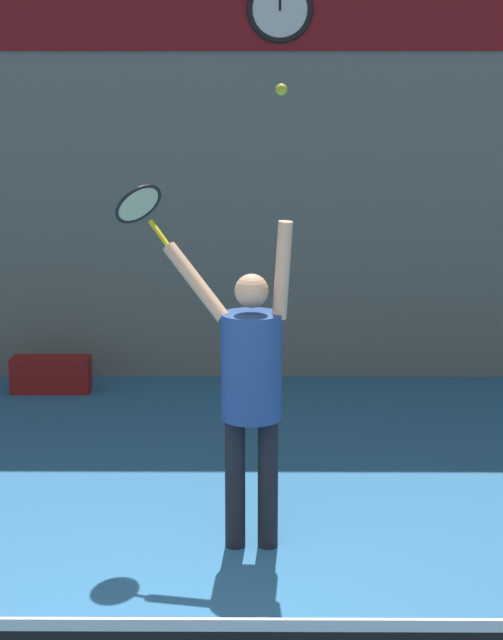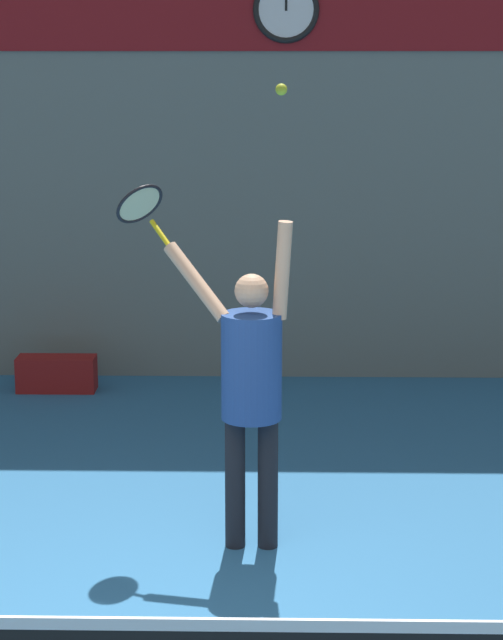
{
  "view_description": "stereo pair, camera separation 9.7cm",
  "coord_description": "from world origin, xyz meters",
  "px_view_note": "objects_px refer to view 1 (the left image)",
  "views": [
    {
      "loc": [
        0.56,
        -5.25,
        3.08
      ],
      "look_at": [
        0.52,
        1.71,
        1.5
      ],
      "focal_mm": 65.0,
      "sensor_mm": 36.0,
      "label": 1
    },
    {
      "loc": [
        0.66,
        -5.25,
        3.08
      ],
      "look_at": [
        0.52,
        1.71,
        1.5
      ],
      "focal_mm": 65.0,
      "sensor_mm": 36.0,
      "label": 2
    }
  ],
  "objects_px": {
    "tennis_ball": "(281,89)",
    "equipment_bag": "(51,374)",
    "scoreboard_clock": "(280,9)",
    "tennis_player": "(251,379)",
    "tennis_racket": "(140,206)"
  },
  "relations": [
    {
      "from": "scoreboard_clock",
      "to": "tennis_racket",
      "type": "bearing_deg",
      "value": -105.21
    },
    {
      "from": "tennis_player",
      "to": "scoreboard_clock",
      "type": "bearing_deg",
      "value": 86.56
    },
    {
      "from": "tennis_racket",
      "to": "tennis_ball",
      "type": "xyz_separation_m",
      "value": [
        0.9,
        -0.52,
        0.76
      ]
    },
    {
      "from": "tennis_ball",
      "to": "tennis_racket",
      "type": "bearing_deg",
      "value": 149.94
    },
    {
      "from": "tennis_player",
      "to": "equipment_bag",
      "type": "distance_m",
      "value": 4.13
    },
    {
      "from": "tennis_racket",
      "to": "equipment_bag",
      "type": "relative_size",
      "value": 0.6
    },
    {
      "from": "scoreboard_clock",
      "to": "tennis_racket",
      "type": "distance_m",
      "value": 3.92
    },
    {
      "from": "scoreboard_clock",
      "to": "equipment_bag",
      "type": "height_order",
      "value": "scoreboard_clock"
    },
    {
      "from": "tennis_player",
      "to": "tennis_ball",
      "type": "relative_size",
      "value": 30.36
    },
    {
      "from": "scoreboard_clock",
      "to": "tennis_racket",
      "type": "height_order",
      "value": "scoreboard_clock"
    },
    {
      "from": "scoreboard_clock",
      "to": "equipment_bag",
      "type": "bearing_deg",
      "value": -166.72
    },
    {
      "from": "scoreboard_clock",
      "to": "tennis_player",
      "type": "xyz_separation_m",
      "value": [
        -0.24,
        -4.04,
        -2.4
      ]
    },
    {
      "from": "tennis_ball",
      "to": "equipment_bag",
      "type": "height_order",
      "value": "tennis_ball"
    },
    {
      "from": "tennis_ball",
      "to": "equipment_bag",
      "type": "bearing_deg",
      "value": 120.39
    },
    {
      "from": "tennis_player",
      "to": "tennis_ball",
      "type": "height_order",
      "value": "tennis_ball"
    }
  ]
}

